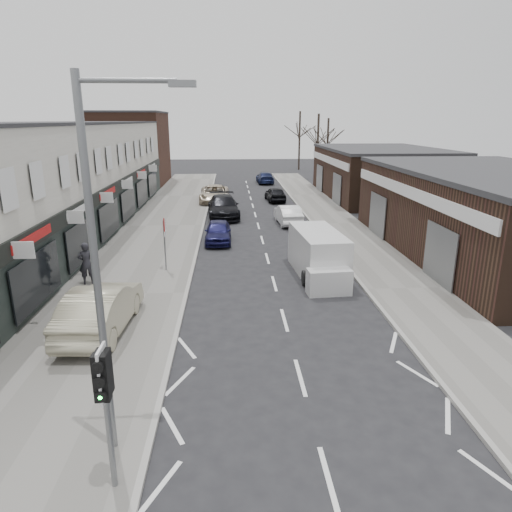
{
  "coord_description": "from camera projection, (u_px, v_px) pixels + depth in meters",
  "views": [
    {
      "loc": [
        -1.96,
        -9.7,
        7.24
      ],
      "look_at": [
        -1.08,
        5.8,
        2.6
      ],
      "focal_mm": 32.0,
      "sensor_mm": 36.0,
      "label": 1
    }
  ],
  "objects": [
    {
      "name": "parked_car_left_c",
      "position": [
        214.0,
        194.0,
        41.48
      ],
      "size": [
        2.59,
        5.61,
        1.56
      ],
      "primitive_type": "imported",
      "rotation": [
        0.0,
        0.0,
        -0.0
      ],
      "color": "beige",
      "rests_on": "ground"
    },
    {
      "name": "brick_block_far",
      "position": [
        130.0,
        149.0,
        52.62
      ],
      "size": [
        8.0,
        10.0,
        8.0
      ],
      "primitive_type": "cube",
      "color": "#492B1F",
      "rests_on": "ground"
    },
    {
      "name": "parked_car_left_b",
      "position": [
        223.0,
        207.0,
        35.2
      ],
      "size": [
        2.66,
        5.8,
        1.64
      ],
      "primitive_type": "imported",
      "rotation": [
        0.0,
        0.0,
        0.06
      ],
      "color": "black",
      "rests_on": "ground"
    },
    {
      "name": "pavement_left",
      "position": [
        163.0,
        226.0,
        32.11
      ],
      "size": [
        5.5,
        64.0,
        0.12
      ],
      "primitive_type": "cube",
      "color": "slate",
      "rests_on": "ground"
    },
    {
      "name": "pedestrian",
      "position": [
        86.0,
        263.0,
        20.39
      ],
      "size": [
        0.78,
        0.59,
        1.93
      ],
      "primitive_type": "imported",
      "rotation": [
        0.0,
        0.0,
        3.34
      ],
      "color": "#222227",
      "rests_on": "pavement_left"
    },
    {
      "name": "tree_far_a",
      "position": [
        316.0,
        179.0,
        57.86
      ],
      "size": [
        3.6,
        3.6,
        8.0
      ],
      "primitive_type": null,
      "color": "#382D26",
      "rests_on": "ground"
    },
    {
      "name": "ground",
      "position": [
        312.0,
        420.0,
        11.45
      ],
      "size": [
        160.0,
        160.0,
        0.0
      ],
      "primitive_type": "plane",
      "color": "black",
      "rests_on": "ground"
    },
    {
      "name": "street_lamp",
      "position": [
        103.0,
        256.0,
        9.12
      ],
      "size": [
        2.23,
        0.22,
        8.0
      ],
      "color": "slate",
      "rests_on": "pavement_left"
    },
    {
      "name": "tree_far_c",
      "position": [
        299.0,
        170.0,
        69.31
      ],
      "size": [
        3.6,
        3.6,
        8.5
      ],
      "primitive_type": null,
      "color": "#382D26",
      "rests_on": "ground"
    },
    {
      "name": "sedan_on_pavement",
      "position": [
        101.0,
        308.0,
        15.87
      ],
      "size": [
        2.03,
        5.1,
        1.65
      ],
      "primitive_type": "imported",
      "rotation": [
        0.0,
        0.0,
        3.08
      ],
      "color": "#AEA88B",
      "rests_on": "pavement_left"
    },
    {
      "name": "parked_car_right_b",
      "position": [
        275.0,
        194.0,
        42.14
      ],
      "size": [
        1.86,
        4.06,
        1.35
      ],
      "primitive_type": "imported",
      "rotation": [
        0.0,
        0.0,
        3.21
      ],
      "color": "black",
      "rests_on": "ground"
    },
    {
      "name": "pavement_right",
      "position": [
        338.0,
        224.0,
        32.79
      ],
      "size": [
        3.5,
        64.0,
        0.12
      ],
      "primitive_type": "cube",
      "color": "slate",
      "rests_on": "ground"
    },
    {
      "name": "tree_far_b",
      "position": [
        326.0,
        174.0,
        63.74
      ],
      "size": [
        3.6,
        3.6,
        7.5
      ],
      "primitive_type": null,
      "color": "#382D26",
      "rests_on": "ground"
    },
    {
      "name": "warning_sign",
      "position": [
        165.0,
        229.0,
        22.02
      ],
      "size": [
        0.12,
        0.8,
        2.7
      ],
      "color": "slate",
      "rests_on": "pavement_left"
    },
    {
      "name": "parked_car_right_a",
      "position": [
        288.0,
        214.0,
        32.96
      ],
      "size": [
        1.71,
        4.26,
        1.38
      ],
      "primitive_type": "imported",
      "rotation": [
        0.0,
        0.0,
        3.2
      ],
      "color": "white",
      "rests_on": "ground"
    },
    {
      "name": "shop_terrace_left",
      "position": [
        45.0,
        182.0,
        28.36
      ],
      "size": [
        8.0,
        41.0,
        7.1
      ],
      "primitive_type": "cube",
      "color": "silver",
      "rests_on": "ground"
    },
    {
      "name": "right_unit_near",
      "position": [
        496.0,
        215.0,
        24.88
      ],
      "size": [
        10.0,
        18.0,
        4.5
      ],
      "primitive_type": "cube",
      "color": "#352318",
      "rests_on": "ground"
    },
    {
      "name": "parked_car_left_a",
      "position": [
        218.0,
        232.0,
        27.98
      ],
      "size": [
        1.57,
        3.9,
        1.33
      ],
      "primitive_type": "imported",
      "rotation": [
        0.0,
        0.0,
        -0.0
      ],
      "color": "#151541",
      "rests_on": "ground"
    },
    {
      "name": "traffic_light",
      "position": [
        104.0,
        386.0,
        8.59
      ],
      "size": [
        0.28,
        0.6,
        3.1
      ],
      "color": "slate",
      "rests_on": "pavement_left"
    },
    {
      "name": "right_unit_far",
      "position": [
        380.0,
        174.0,
        44.01
      ],
      "size": [
        10.0,
        16.0,
        4.5
      ],
      "primitive_type": "cube",
      "color": "#352318",
      "rests_on": "ground"
    },
    {
      "name": "white_van",
      "position": [
        318.0,
        255.0,
        21.89
      ],
      "size": [
        2.29,
        5.63,
        2.14
      ],
      "rotation": [
        0.0,
        0.0,
        0.08
      ],
      "color": "silver",
      "rests_on": "ground"
    },
    {
      "name": "parked_car_right_c",
      "position": [
        265.0,
        178.0,
        54.21
      ],
      "size": [
        2.0,
        4.62,
        1.32
      ],
      "primitive_type": "imported",
      "rotation": [
        0.0,
        0.0,
        3.17
      ],
      "color": "#141C40",
      "rests_on": "ground"
    }
  ]
}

